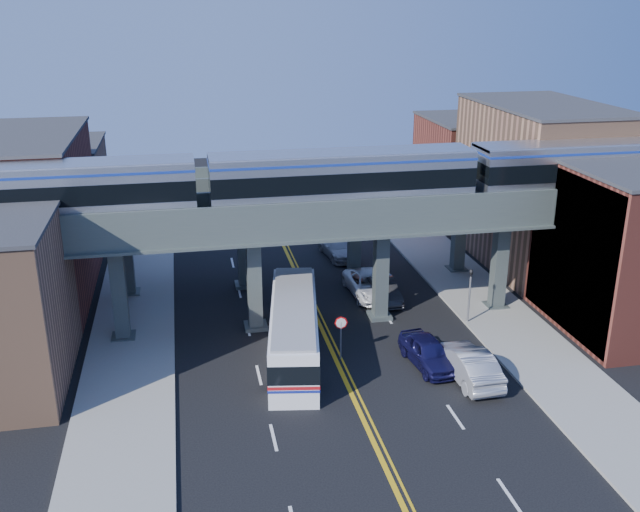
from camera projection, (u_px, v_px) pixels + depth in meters
The scene contains 20 objects.
ground at pixel (348, 385), 37.82m from camera, with size 120.00×120.00×0.00m, color black.
sidewalk_west at pixel (134, 323), 44.93m from camera, with size 5.00×70.00×0.16m, color gray.
sidewalk_east at pixel (476, 295), 49.12m from camera, with size 5.00×70.00×0.16m, color gray.
building_west_b at pixel (23, 220), 47.35m from camera, with size 8.00×14.00×11.00m, color brown.
building_west_c at pixel (55, 193), 59.86m from camera, with size 8.00×10.00×8.00m, color #92674B.
building_east_a at pixel (630, 250), 43.19m from camera, with size 8.00×10.00×10.00m, color brown.
building_east_b at pixel (538, 186), 53.93m from camera, with size 8.00×14.00×12.00m, color #92674B.
building_east_c at pixel (470, 168), 66.44m from camera, with size 8.00×10.00×9.00m, color brown.
mural_panel at pixel (570, 258), 42.56m from camera, with size 0.10×9.50×9.50m, color teal.
elevated_viaduct_near at pixel (319, 225), 43.01m from camera, with size 52.00×3.60×7.40m.
elevated_viaduct_far at pixel (299, 196), 49.48m from camera, with size 52.00×3.60×7.40m.
transit_train at pixel (342, 178), 42.31m from camera, with size 48.64×3.05×3.56m.
stop_sign at pixel (341, 331), 40.05m from camera, with size 0.76×0.09×2.63m.
traffic_signal at pixel (470, 290), 44.26m from camera, with size 0.15×0.18×4.10m.
transit_bus at pixel (294, 330), 40.54m from camera, with size 4.51×12.12×3.05m.
car_lane_a at pixel (428, 352), 39.63m from camera, with size 1.93×4.79×1.63m, color #11103B.
car_lane_b at pixel (383, 290), 48.34m from camera, with size 1.60×4.59×1.51m, color #303033.
car_lane_c at pixel (369, 285), 49.12m from camera, with size 2.55×5.53×1.54m, color white.
car_lane_d at pixel (338, 247), 56.61m from camera, with size 2.12×5.21×1.51m, color #A1A1A6.
car_parked_curb at pixel (469, 364), 38.20m from camera, with size 1.88×5.38×1.77m, color #9D9EA2.
Camera 1 is at (-7.88, -32.34, 19.28)m, focal length 40.00 mm.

